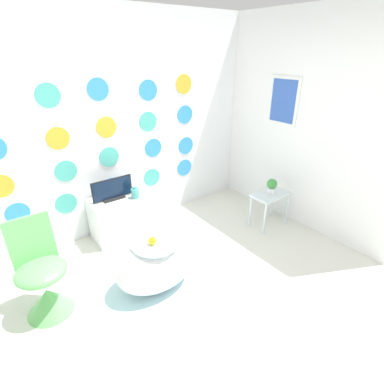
{
  "coord_description": "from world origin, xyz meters",
  "views": [
    {
      "loc": [
        -1.25,
        -1.33,
        2.16
      ],
      "look_at": [
        0.46,
        0.96,
        0.77
      ],
      "focal_mm": 28.0,
      "sensor_mm": 36.0,
      "label": 1
    }
  ],
  "objects_px": {
    "chair": "(45,285)",
    "vase": "(135,193)",
    "bathtub": "(156,264)",
    "tv": "(113,190)",
    "potted_plant_left": "(272,186)"
  },
  "relations": [
    {
      "from": "chair",
      "to": "vase",
      "type": "bearing_deg",
      "value": 26.97
    },
    {
      "from": "chair",
      "to": "vase",
      "type": "height_order",
      "value": "chair"
    },
    {
      "from": "bathtub",
      "to": "vase",
      "type": "distance_m",
      "value": 1.01
    },
    {
      "from": "vase",
      "to": "chair",
      "type": "bearing_deg",
      "value": -153.03
    },
    {
      "from": "bathtub",
      "to": "vase",
      "type": "relative_size",
      "value": 5.47
    },
    {
      "from": "chair",
      "to": "tv",
      "type": "distance_m",
      "value": 1.29
    },
    {
      "from": "tv",
      "to": "potted_plant_left",
      "type": "relative_size",
      "value": 2.42
    },
    {
      "from": "chair",
      "to": "vase",
      "type": "distance_m",
      "value": 1.39
    },
    {
      "from": "vase",
      "to": "bathtub",
      "type": "bearing_deg",
      "value": -106.32
    },
    {
      "from": "potted_plant_left",
      "to": "tv",
      "type": "bearing_deg",
      "value": 151.47
    },
    {
      "from": "tv",
      "to": "potted_plant_left",
      "type": "height_order",
      "value": "tv"
    },
    {
      "from": "chair",
      "to": "tv",
      "type": "xyz_separation_m",
      "value": [
        0.99,
        0.75,
        0.36
      ]
    },
    {
      "from": "bathtub",
      "to": "chair",
      "type": "distance_m",
      "value": 0.99
    },
    {
      "from": "tv",
      "to": "vase",
      "type": "bearing_deg",
      "value": -29.9
    },
    {
      "from": "potted_plant_left",
      "to": "bathtub",
      "type": "bearing_deg",
      "value": -176.6
    }
  ]
}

